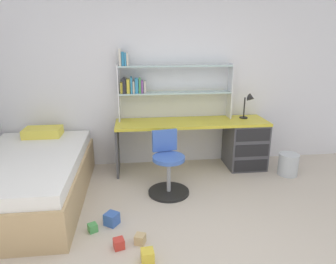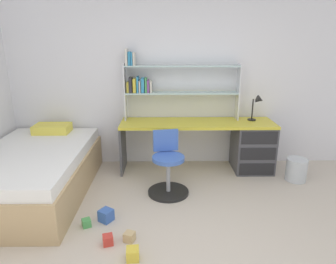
{
  "view_description": "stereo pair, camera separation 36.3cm",
  "coord_description": "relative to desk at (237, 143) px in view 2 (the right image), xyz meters",
  "views": [
    {
      "loc": [
        -0.56,
        -2.02,
        1.87
      ],
      "look_at": [
        -0.16,
        1.44,
        0.8
      ],
      "focal_mm": 32.02,
      "sensor_mm": 36.0,
      "label": 1
    },
    {
      "loc": [
        -0.2,
        -2.04,
        1.87
      ],
      "look_at": [
        -0.16,
        1.44,
        0.8
      ],
      "focal_mm": 32.02,
      "sensor_mm": 36.0,
      "label": 2
    }
  ],
  "objects": [
    {
      "name": "toy_block_yellow_0",
      "position": [
        -1.36,
        -1.94,
        -0.36
      ],
      "size": [
        0.12,
        0.12,
        0.11
      ],
      "primitive_type": "cube",
      "rotation": [
        0.0,
        0.0,
        1.66
      ],
      "color": "gold",
      "rests_on": "ground_plane"
    },
    {
      "name": "desk_lamp",
      "position": [
        0.27,
        0.06,
        0.58
      ],
      "size": [
        0.2,
        0.17,
        0.38
      ],
      "color": "black",
      "rests_on": "desk"
    },
    {
      "name": "toy_block_blue_1",
      "position": [
        -1.71,
        -1.34,
        -0.35
      ],
      "size": [
        0.18,
        0.18,
        0.13
      ],
      "primitive_type": "cube",
      "rotation": [
        0.0,
        0.0,
        2.54
      ],
      "color": "#3860B7",
      "rests_on": "ground_plane"
    },
    {
      "name": "waste_bin",
      "position": [
        0.75,
        -0.39,
        -0.26
      ],
      "size": [
        0.28,
        0.28,
        0.31
      ],
      "primitive_type": "cylinder",
      "color": "silver",
      "rests_on": "ground_plane"
    },
    {
      "name": "toy_block_red_4",
      "position": [
        -1.62,
        -1.73,
        -0.37
      ],
      "size": [
        0.12,
        0.12,
        0.09
      ],
      "primitive_type": "cube",
      "rotation": [
        0.0,
        0.0,
        0.28
      ],
      "color": "red",
      "rests_on": "ground_plane"
    },
    {
      "name": "bookshelf_hutch",
      "position": [
        -1.07,
        0.17,
        0.88
      ],
      "size": [
        1.67,
        0.22,
        1.02
      ],
      "color": "silver",
      "rests_on": "desk"
    },
    {
      "name": "toy_block_natural_3",
      "position": [
        -1.42,
        -1.69,
        -0.37
      ],
      "size": [
        0.12,
        0.12,
        0.09
      ],
      "primitive_type": "cube",
      "rotation": [
        0.0,
        0.0,
        1.19
      ],
      "color": "tan",
      "rests_on": "ground_plane"
    },
    {
      "name": "room_shell",
      "position": [
        -2.13,
        -0.88,
        0.97
      ],
      "size": [
        5.99,
        5.87,
        2.78
      ],
      "color": "silver",
      "rests_on": "ground_plane"
    },
    {
      "name": "swivel_chair",
      "position": [
        -1.04,
        -0.7,
        -0.1
      ],
      "size": [
        0.52,
        0.52,
        0.79
      ],
      "color": "black",
      "rests_on": "ground_plane"
    },
    {
      "name": "desk",
      "position": [
        0.0,
        0.0,
        0.0
      ],
      "size": [
        2.21,
        0.58,
        0.74
      ],
      "color": "gold",
      "rests_on": "ground_plane"
    },
    {
      "name": "bed_platform",
      "position": [
        -2.71,
        -0.72,
        -0.13
      ],
      "size": [
        1.28,
        2.05,
        0.7
      ],
      "color": "tan",
      "rests_on": "ground_plane"
    },
    {
      "name": "toy_block_green_2",
      "position": [
        -1.9,
        -1.44,
        -0.38
      ],
      "size": [
        0.11,
        0.11,
        0.08
      ],
      "primitive_type": "cube",
      "rotation": [
        0.0,
        0.0,
        2.03
      ],
      "color": "#479E51",
      "rests_on": "ground_plane"
    }
  ]
}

